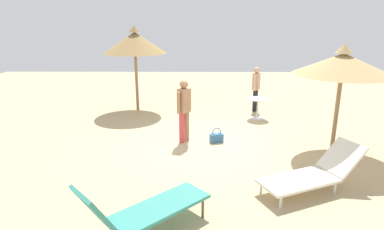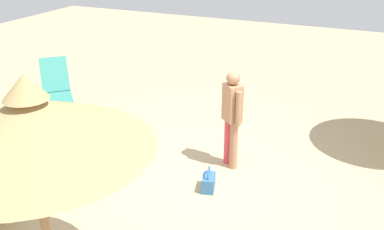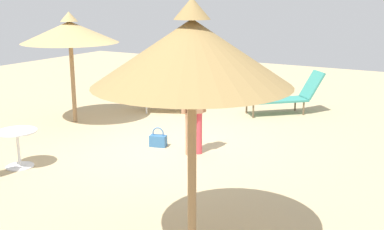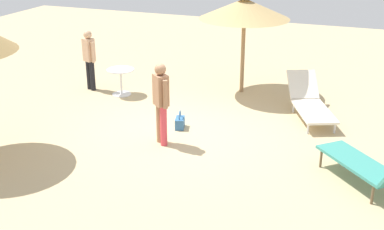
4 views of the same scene
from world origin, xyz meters
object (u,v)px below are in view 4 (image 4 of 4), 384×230
Objects in this scene: lounge_chair_far_right at (310,102)px; person_standing_front at (161,99)px; parasol_umbrella_back at (245,9)px; handbag at (180,122)px; lounge_chair_edge at (372,165)px; person_standing_far_left at (89,57)px; side_table_round at (121,77)px.

person_standing_front is (-2.44, 2.47, 0.57)m from lounge_chair_far_right.
parasol_umbrella_back reaches higher than handbag.
person_standing_front reaches higher than lounge_chair_edge.
person_standing_far_left is 0.94× the size of person_standing_front.
person_standing_far_left is at bearing 108.37° from parasol_umbrella_back.
lounge_chair_far_right is 3.51m from person_standing_front.
person_standing_front is 3.13m from side_table_round.
parasol_umbrella_back is 3.75× the size of side_table_round.
lounge_chair_far_right is 2.92m from handbag.
lounge_chair_edge is 7.43m from person_standing_far_left.
lounge_chair_edge reaches higher than side_table_round.
lounge_chair_far_right is at bearing -45.36° from person_standing_front.
lounge_chair_far_right is at bearing -87.89° from side_table_round.
parasol_umbrella_back is 1.57× the size of person_standing_front.
parasol_umbrella_back is at bearing -64.64° from side_table_round.
lounge_chair_edge is at bearing -114.58° from side_table_round.
person_standing_front is 4.13× the size of handbag.
parasol_umbrella_back is 5.41m from lounge_chair_edge.
lounge_chair_far_right is at bearing 25.71° from lounge_chair_edge.
side_table_round is (-0.17, 4.57, 0.11)m from lounge_chair_far_right.
person_standing_far_left is at bearing 52.03° from person_standing_front.
handbag is at bearing -2.92° from person_standing_front.
person_standing_front reaches higher than handbag.
lounge_chair_edge is at bearing -141.03° from parasol_umbrella_back.
parasol_umbrella_back reaches higher than lounge_chair_edge.
handbag is at bearing 123.52° from lounge_chair_far_right.
person_standing_front is at bearing -137.17° from side_table_round.
person_standing_far_left is 2.25× the size of side_table_round.
side_table_round is at bearing -95.21° from person_standing_far_left.
lounge_chair_edge is at bearing -96.78° from person_standing_front.
lounge_chair_edge is at bearing -108.65° from handbag.
parasol_umbrella_back is 1.39× the size of lounge_chair_edge.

